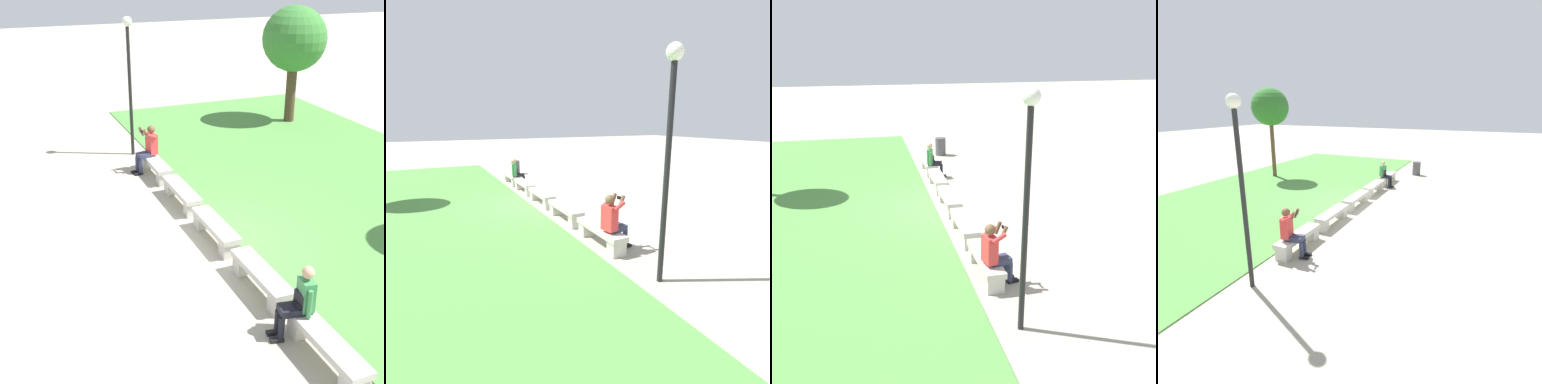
{
  "view_description": "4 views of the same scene",
  "coord_description": "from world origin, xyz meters",
  "views": [
    {
      "loc": [
        9.09,
        -4.19,
        5.57
      ],
      "look_at": [
        -0.96,
        -0.15,
        0.78
      ],
      "focal_mm": 50.0,
      "sensor_mm": 36.0,
      "label": 1
    },
    {
      "loc": [
        -9.69,
        3.51,
        2.86
      ],
      "look_at": [
        -1.79,
        -0.53,
        0.76
      ],
      "focal_mm": 28.0,
      "sensor_mm": 36.0,
      "label": 2
    },
    {
      "loc": [
        -12.09,
        2.29,
        4.66
      ],
      "look_at": [
        -1.77,
        -0.05,
        1.1
      ],
      "focal_mm": 42.0,
      "sensor_mm": 36.0,
      "label": 3
    },
    {
      "loc": [
        -10.27,
        -4.45,
        3.83
      ],
      "look_at": [
        -0.71,
        -0.06,
        0.78
      ],
      "focal_mm": 28.0,
      "sensor_mm": 36.0,
      "label": 4
    }
  ],
  "objects": [
    {
      "name": "person_photographer",
      "position": [
        -4.41,
        -0.08,
        0.74
      ],
      "size": [
        0.52,
        0.77,
        1.32
      ],
      "color": "black",
      "rests_on": "ground"
    },
    {
      "name": "bench_mid",
      "position": [
        0.0,
        0.0,
        0.29
      ],
      "size": [
        1.71,
        0.4,
        0.45
      ],
      "color": "beige",
      "rests_on": "ground"
    },
    {
      "name": "trash_bin",
      "position": [
        6.53,
        -0.9,
        0.38
      ],
      "size": [
        0.44,
        0.44,
        0.75
      ],
      "primitive_type": "cylinder",
      "color": "#4C4C51",
      "rests_on": "ground"
    },
    {
      "name": "backpack",
      "position": [
        3.32,
        0.0,
        0.63
      ],
      "size": [
        0.28,
        0.24,
        0.43
      ],
      "color": "black",
      "rests_on": "bench_end"
    },
    {
      "name": "bench_main",
      "position": [
        -4.0,
        0.0,
        0.29
      ],
      "size": [
        1.71,
        0.4,
        0.45
      ],
      "color": "beige",
      "rests_on": "ground"
    },
    {
      "name": "lamp_post",
      "position": [
        -5.94,
        -0.09,
        2.63
      ],
      "size": [
        0.28,
        0.28,
        4.05
      ],
      "color": "black",
      "rests_on": "ground"
    },
    {
      "name": "grass_strip",
      "position": [
        0.0,
        4.38,
        0.01
      ],
      "size": [
        21.71,
        8.0,
        0.03
      ],
      "primitive_type": "cube",
      "color": "#518E42",
      "rests_on": "ground"
    },
    {
      "name": "bench_end",
      "position": [
        4.0,
        0.0,
        0.29
      ],
      "size": [
        1.71,
        0.4,
        0.45
      ],
      "color": "beige",
      "rests_on": "ground"
    },
    {
      "name": "bench_far",
      "position": [
        2.0,
        0.0,
        0.29
      ],
      "size": [
        1.71,
        0.4,
        0.45
      ],
      "color": "beige",
      "rests_on": "ground"
    },
    {
      "name": "ground_plane",
      "position": [
        0.0,
        0.0,
        0.0
      ],
      "size": [
        80.0,
        80.0,
        0.0
      ],
      "primitive_type": "plane",
      "color": "#A89E8C"
    },
    {
      "name": "person_distant",
      "position": [
        3.3,
        -0.07,
        0.67
      ],
      "size": [
        0.47,
        0.71,
        1.26
      ],
      "color": "black",
      "rests_on": "ground"
    },
    {
      "name": "bench_near",
      "position": [
        -2.0,
        0.0,
        0.29
      ],
      "size": [
        1.71,
        0.4,
        0.45
      ],
      "color": "beige",
      "rests_on": "ground"
    }
  ]
}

